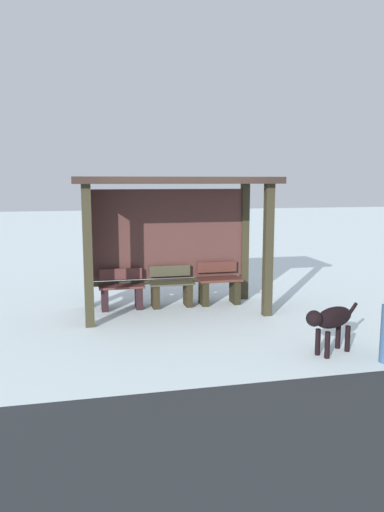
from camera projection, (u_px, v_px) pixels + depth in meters
ground_plane at (175, 311)px, 8.63m from camera, size 60.00×60.00×0.00m
bus_shelter at (166, 212)px, 8.54m from camera, size 3.37×1.64×2.34m
bench_left_inside at (122, 292)px, 8.71m from camera, size 0.81×0.34×0.72m
bench_center_inside at (171, 290)px, 8.91m from camera, size 0.81×0.40×0.73m
bench_right_inside at (219, 286)px, 9.10m from camera, size 0.81×0.42×0.77m
dog at (331, 320)px, 6.42m from camera, size 0.94×0.52×0.65m
road_strip at (318, 510)px, 3.41m from camera, size 36.00×4.30×0.01m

